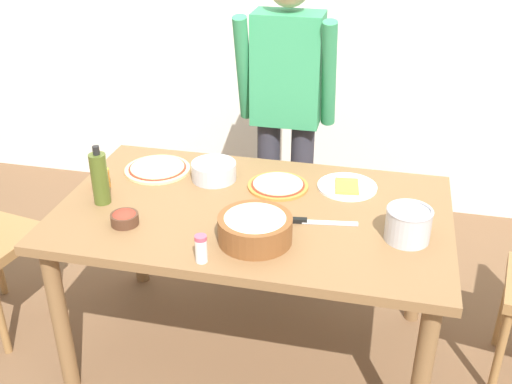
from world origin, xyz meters
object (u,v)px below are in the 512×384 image
object	(u,v)px
dining_table	(253,227)
popcorn_bowl	(255,226)
pizza_cooked_on_tray	(278,185)
salt_shaker	(201,249)
plate_with_slice	(347,187)
steel_pot	(408,224)
small_sauce_bowl	(125,218)
pizza_raw_on_board	(158,169)
mixing_bowl_steel	(214,171)
olive_oil_bottle	(100,178)
chef_knife	(312,221)
person_cook	(286,105)
cup_orange	(102,178)

from	to	relation	value
dining_table	popcorn_bowl	size ratio (longest dim) A/B	5.71
pizza_cooked_on_tray	salt_shaker	xyz separation A→B (m)	(-0.15, -0.62, 0.04)
plate_with_slice	steel_pot	distance (m)	0.45
pizza_cooked_on_tray	small_sauce_bowl	bearing A→B (deg)	-139.95
pizza_raw_on_board	plate_with_slice	bearing A→B (deg)	1.47
mixing_bowl_steel	olive_oil_bottle	world-z (taller)	olive_oil_bottle
steel_pot	chef_knife	size ratio (longest dim) A/B	0.60
dining_table	pizza_raw_on_board	bearing A→B (deg)	154.59
dining_table	chef_knife	world-z (taller)	chef_knife
pizza_cooked_on_tray	popcorn_bowl	bearing A→B (deg)	-89.98
person_cook	mixing_bowl_steel	xyz separation A→B (m)	(-0.23, -0.54, -0.14)
olive_oil_bottle	cup_orange	xyz separation A→B (m)	(-0.06, 0.13, -0.07)
mixing_bowl_steel	salt_shaker	distance (m)	0.65
pizza_cooked_on_tray	chef_knife	world-z (taller)	pizza_cooked_on_tray
dining_table	salt_shaker	size ratio (longest dim) A/B	15.09
plate_with_slice	mixing_bowl_steel	distance (m)	0.59
plate_with_slice	salt_shaker	size ratio (longest dim) A/B	2.45
pizza_cooked_on_tray	steel_pot	xyz separation A→B (m)	(0.56, -0.30, 0.06)
steel_pot	cup_orange	world-z (taller)	steel_pot
pizza_raw_on_board	plate_with_slice	size ratio (longest dim) A/B	1.16
popcorn_bowl	olive_oil_bottle	size ratio (longest dim) A/B	1.09
pizza_raw_on_board	salt_shaker	xyz separation A→B (m)	(0.42, -0.66, 0.04)
small_sauce_bowl	steel_pot	world-z (taller)	steel_pot
dining_table	steel_pot	size ratio (longest dim) A/B	9.22
small_sauce_bowl	steel_pot	distance (m)	1.09
popcorn_bowl	steel_pot	bearing A→B (deg)	14.10
plate_with_slice	olive_oil_bottle	size ratio (longest dim) A/B	1.02
olive_oil_bottle	salt_shaker	distance (m)	0.63
popcorn_bowl	cup_orange	xyz separation A→B (m)	(-0.75, 0.27, -0.02)
mixing_bowl_steel	chef_knife	xyz separation A→B (m)	(0.49, -0.28, -0.03)
person_cook	mixing_bowl_steel	world-z (taller)	person_cook
plate_with_slice	cup_orange	world-z (taller)	cup_orange
small_sauce_bowl	olive_oil_bottle	world-z (taller)	olive_oil_bottle
salt_shaker	cup_orange	bearing A→B (deg)	143.14
salt_shaker	mixing_bowl_steel	bearing A→B (deg)	102.63
mixing_bowl_steel	salt_shaker	world-z (taller)	salt_shaker
chef_knife	salt_shaker	bearing A→B (deg)	-134.40
chef_knife	person_cook	bearing A→B (deg)	107.47
mixing_bowl_steel	cup_orange	size ratio (longest dim) A/B	2.35
popcorn_bowl	plate_with_slice	bearing A→B (deg)	59.49
salt_shaker	chef_knife	bearing A→B (deg)	45.60
olive_oil_bottle	person_cook	bearing A→B (deg)	53.85
plate_with_slice	olive_oil_bottle	bearing A→B (deg)	-160.00
dining_table	pizza_raw_on_board	distance (m)	0.58
small_sauce_bowl	olive_oil_bottle	size ratio (longest dim) A/B	0.43
person_cook	salt_shaker	bearing A→B (deg)	-94.19
pizza_raw_on_board	pizza_cooked_on_tray	xyz separation A→B (m)	(0.58, -0.04, 0.00)
small_sauce_bowl	olive_oil_bottle	xyz separation A→B (m)	(-0.16, 0.14, 0.08)
popcorn_bowl	steel_pot	distance (m)	0.57
dining_table	salt_shaker	distance (m)	0.45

